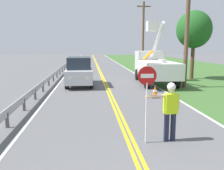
{
  "coord_description": "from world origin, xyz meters",
  "views": [
    {
      "loc": [
        -1.25,
        -2.3,
        2.92
      ],
      "look_at": [
        -0.24,
        8.03,
        1.2
      ],
      "focal_mm": 38.22,
      "sensor_mm": 36.0,
      "label": 1
    }
  ],
  "objects_px": {
    "stop_sign_paddle": "(147,87)",
    "traffic_cone_mid": "(155,92)",
    "oncoming_suv_nearest": "(79,71)",
    "flagger_worker": "(170,108)",
    "utility_bucket_truck": "(154,65)",
    "utility_pole_mid": "(143,34)",
    "roadside_tree_verge": "(194,30)",
    "utility_pole_near": "(187,22)",
    "traffic_cone_lead": "(168,106)"
  },
  "relations": [
    {
      "from": "oncoming_suv_nearest",
      "to": "roadside_tree_verge",
      "type": "relative_size",
      "value": 0.78
    },
    {
      "from": "traffic_cone_mid",
      "to": "flagger_worker",
      "type": "bearing_deg",
      "value": -101.66
    },
    {
      "from": "oncoming_suv_nearest",
      "to": "traffic_cone_mid",
      "type": "relative_size",
      "value": 6.61
    },
    {
      "from": "roadside_tree_verge",
      "to": "utility_pole_near",
      "type": "bearing_deg",
      "value": -119.44
    },
    {
      "from": "stop_sign_paddle",
      "to": "oncoming_suv_nearest",
      "type": "bearing_deg",
      "value": 102.31
    },
    {
      "from": "oncoming_suv_nearest",
      "to": "traffic_cone_mid",
      "type": "height_order",
      "value": "oncoming_suv_nearest"
    },
    {
      "from": "utility_pole_mid",
      "to": "traffic_cone_lead",
      "type": "xyz_separation_m",
      "value": [
        -3.86,
        -22.13,
        -4.16
      ]
    },
    {
      "from": "utility_bucket_truck",
      "to": "traffic_cone_lead",
      "type": "bearing_deg",
      "value": -101.24
    },
    {
      "from": "oncoming_suv_nearest",
      "to": "utility_pole_near",
      "type": "xyz_separation_m",
      "value": [
        7.37,
        -1.67,
        3.43
      ]
    },
    {
      "from": "stop_sign_paddle",
      "to": "traffic_cone_lead",
      "type": "xyz_separation_m",
      "value": [
        1.74,
        3.07,
        -1.37
      ]
    },
    {
      "from": "stop_sign_paddle",
      "to": "oncoming_suv_nearest",
      "type": "height_order",
      "value": "stop_sign_paddle"
    },
    {
      "from": "utility_bucket_truck",
      "to": "utility_pole_near",
      "type": "bearing_deg",
      "value": -57.68
    },
    {
      "from": "stop_sign_paddle",
      "to": "roadside_tree_verge",
      "type": "distance_m",
      "value": 15.62
    },
    {
      "from": "utility_pole_mid",
      "to": "roadside_tree_verge",
      "type": "distance_m",
      "value": 11.82
    },
    {
      "from": "traffic_cone_lead",
      "to": "traffic_cone_mid",
      "type": "height_order",
      "value": "same"
    },
    {
      "from": "utility_bucket_truck",
      "to": "oncoming_suv_nearest",
      "type": "relative_size",
      "value": 1.49
    },
    {
      "from": "oncoming_suv_nearest",
      "to": "traffic_cone_lead",
      "type": "height_order",
      "value": "oncoming_suv_nearest"
    },
    {
      "from": "utility_pole_mid",
      "to": "traffic_cone_mid",
      "type": "height_order",
      "value": "utility_pole_mid"
    },
    {
      "from": "flagger_worker",
      "to": "stop_sign_paddle",
      "type": "xyz_separation_m",
      "value": [
        -0.76,
        -0.09,
        0.66
      ]
    },
    {
      "from": "utility_pole_near",
      "to": "utility_pole_mid",
      "type": "distance_m",
      "value": 15.97
    },
    {
      "from": "oncoming_suv_nearest",
      "to": "utility_pole_mid",
      "type": "relative_size",
      "value": 0.54
    },
    {
      "from": "stop_sign_paddle",
      "to": "utility_pole_mid",
      "type": "bearing_deg",
      "value": 77.46
    },
    {
      "from": "oncoming_suv_nearest",
      "to": "utility_pole_near",
      "type": "height_order",
      "value": "utility_pole_near"
    },
    {
      "from": "stop_sign_paddle",
      "to": "traffic_cone_mid",
      "type": "bearing_deg",
      "value": 71.91
    },
    {
      "from": "utility_pole_near",
      "to": "utility_bucket_truck",
      "type": "bearing_deg",
      "value": 122.32
    },
    {
      "from": "flagger_worker",
      "to": "utility_pole_mid",
      "type": "xyz_separation_m",
      "value": [
        4.84,
        25.11,
        3.45
      ]
    },
    {
      "from": "stop_sign_paddle",
      "to": "utility_pole_mid",
      "type": "height_order",
      "value": "utility_pole_mid"
    },
    {
      "from": "utility_pole_near",
      "to": "utility_pole_mid",
      "type": "bearing_deg",
      "value": 87.8
    },
    {
      "from": "utility_pole_near",
      "to": "flagger_worker",
      "type": "bearing_deg",
      "value": -114.78
    },
    {
      "from": "flagger_worker",
      "to": "utility_bucket_truck",
      "type": "relative_size",
      "value": 0.26
    },
    {
      "from": "stop_sign_paddle",
      "to": "utility_pole_mid",
      "type": "distance_m",
      "value": 25.96
    },
    {
      "from": "utility_bucket_truck",
      "to": "utility_pole_near",
      "type": "height_order",
      "value": "utility_pole_near"
    },
    {
      "from": "flagger_worker",
      "to": "stop_sign_paddle",
      "type": "bearing_deg",
      "value": -173.27
    },
    {
      "from": "flagger_worker",
      "to": "utility_bucket_truck",
      "type": "bearing_deg",
      "value": 76.95
    },
    {
      "from": "stop_sign_paddle",
      "to": "oncoming_suv_nearest",
      "type": "distance_m",
      "value": 11.19
    },
    {
      "from": "utility_bucket_truck",
      "to": "traffic_cone_mid",
      "type": "xyz_separation_m",
      "value": [
        -1.43,
        -5.48,
        -1.06
      ]
    },
    {
      "from": "flagger_worker",
      "to": "utility_pole_near",
      "type": "height_order",
      "value": "utility_pole_near"
    },
    {
      "from": "utility_pole_mid",
      "to": "roadside_tree_verge",
      "type": "height_order",
      "value": "utility_pole_mid"
    },
    {
      "from": "utility_bucket_truck",
      "to": "utility_pole_near",
      "type": "xyz_separation_m",
      "value": [
        1.54,
        -2.43,
        3.09
      ]
    },
    {
      "from": "utility_pole_near",
      "to": "roadside_tree_verge",
      "type": "bearing_deg",
      "value": 60.56
    },
    {
      "from": "utility_pole_mid",
      "to": "roadside_tree_verge",
      "type": "xyz_separation_m",
      "value": [
        1.8,
        -11.68,
        -0.22
      ]
    },
    {
      "from": "flagger_worker",
      "to": "oncoming_suv_nearest",
      "type": "height_order",
      "value": "oncoming_suv_nearest"
    },
    {
      "from": "utility_pole_near",
      "to": "traffic_cone_mid",
      "type": "distance_m",
      "value": 5.94
    },
    {
      "from": "utility_pole_mid",
      "to": "utility_bucket_truck",
      "type": "bearing_deg",
      "value": -99.05
    },
    {
      "from": "stop_sign_paddle",
      "to": "traffic_cone_lead",
      "type": "distance_m",
      "value": 3.79
    },
    {
      "from": "utility_pole_mid",
      "to": "utility_pole_near",
      "type": "bearing_deg",
      "value": -92.2
    },
    {
      "from": "utility_bucket_truck",
      "to": "utility_pole_mid",
      "type": "bearing_deg",
      "value": 80.95
    },
    {
      "from": "oncoming_suv_nearest",
      "to": "roadside_tree_verge",
      "type": "bearing_deg",
      "value": 14.88
    },
    {
      "from": "stop_sign_paddle",
      "to": "traffic_cone_lead",
      "type": "relative_size",
      "value": 3.33
    },
    {
      "from": "utility_pole_mid",
      "to": "traffic_cone_lead",
      "type": "distance_m",
      "value": 22.84
    }
  ]
}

